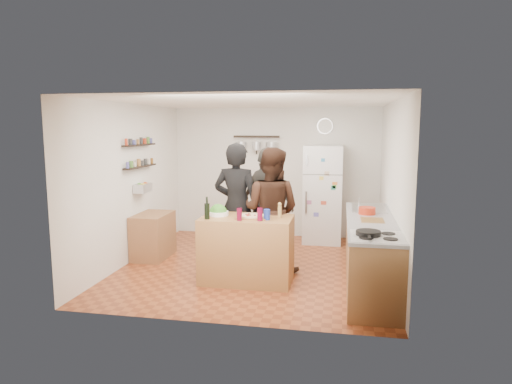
% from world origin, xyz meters
% --- Properties ---
extents(room_shell, '(4.20, 4.20, 4.20)m').
position_xyz_m(room_shell, '(0.00, 0.39, 1.25)').
color(room_shell, brown).
rests_on(room_shell, ground).
extents(prep_island, '(1.25, 0.72, 0.91)m').
position_xyz_m(prep_island, '(0.02, -0.67, 0.46)').
color(prep_island, olive).
rests_on(prep_island, floor).
extents(pizza_board, '(0.42, 0.34, 0.02)m').
position_xyz_m(pizza_board, '(0.10, -0.69, 0.92)').
color(pizza_board, brown).
rests_on(pizza_board, prep_island).
extents(pizza, '(0.34, 0.34, 0.02)m').
position_xyz_m(pizza, '(0.10, -0.69, 0.94)').
color(pizza, '#CCB386').
rests_on(pizza, pizza_board).
extents(salad_bowl, '(0.29, 0.29, 0.06)m').
position_xyz_m(salad_bowl, '(-0.40, -0.62, 0.94)').
color(salad_bowl, white).
rests_on(salad_bowl, prep_island).
extents(wine_bottle, '(0.07, 0.07, 0.21)m').
position_xyz_m(wine_bottle, '(-0.48, -0.89, 1.02)').
color(wine_bottle, black).
rests_on(wine_bottle, prep_island).
extents(wine_glass_near, '(0.07, 0.07, 0.17)m').
position_xyz_m(wine_glass_near, '(-0.03, -0.91, 0.99)').
color(wine_glass_near, '#55071E').
rests_on(wine_glass_near, prep_island).
extents(wine_glass_far, '(0.07, 0.07, 0.17)m').
position_xyz_m(wine_glass_far, '(0.24, -0.87, 1.00)').
color(wine_glass_far, '#5F0824').
rests_on(wine_glass_far, prep_island).
extents(pepper_mill, '(0.05, 0.05, 0.17)m').
position_xyz_m(pepper_mill, '(0.47, -0.62, 0.99)').
color(pepper_mill, '#A37F44').
rests_on(pepper_mill, prep_island).
extents(salt_canister, '(0.09, 0.09, 0.14)m').
position_xyz_m(salt_canister, '(0.32, -0.79, 0.98)').
color(salt_canister, navy).
rests_on(salt_canister, prep_island).
extents(person_left, '(0.74, 0.52, 1.92)m').
position_xyz_m(person_left, '(-0.25, -0.14, 0.96)').
color(person_left, black).
rests_on(person_left, floor).
extents(person_center, '(1.02, 0.87, 1.85)m').
position_xyz_m(person_center, '(0.27, -0.16, 0.92)').
color(person_center, black).
rests_on(person_center, floor).
extents(person_back, '(1.13, 0.97, 1.83)m').
position_xyz_m(person_back, '(0.13, 0.38, 0.91)').
color(person_back, '#312F2C').
rests_on(person_back, floor).
extents(counter_run, '(0.63, 2.63, 0.90)m').
position_xyz_m(counter_run, '(1.70, -0.55, 0.45)').
color(counter_run, '#9E7042').
rests_on(counter_run, floor).
extents(stove_top, '(0.60, 0.62, 0.02)m').
position_xyz_m(stove_top, '(1.70, -1.50, 0.91)').
color(stove_top, white).
rests_on(stove_top, counter_run).
extents(skillet, '(0.28, 0.28, 0.05)m').
position_xyz_m(skillet, '(1.60, -1.48, 0.95)').
color(skillet, black).
rests_on(skillet, stove_top).
extents(sink, '(0.50, 0.80, 0.03)m').
position_xyz_m(sink, '(1.70, 0.30, 0.92)').
color(sink, silver).
rests_on(sink, counter_run).
extents(cutting_board, '(0.30, 0.40, 0.02)m').
position_xyz_m(cutting_board, '(1.70, -0.60, 0.91)').
color(cutting_board, olive).
rests_on(cutting_board, counter_run).
extents(red_bowl, '(0.24, 0.24, 0.10)m').
position_xyz_m(red_bowl, '(1.65, -0.19, 0.97)').
color(red_bowl, red).
rests_on(red_bowl, counter_run).
extents(fridge, '(0.70, 0.68, 1.80)m').
position_xyz_m(fridge, '(0.95, 1.75, 0.90)').
color(fridge, white).
rests_on(fridge, floor).
extents(wall_clock, '(0.30, 0.03, 0.30)m').
position_xyz_m(wall_clock, '(0.95, 2.08, 2.15)').
color(wall_clock, silver).
rests_on(wall_clock, back_wall).
extents(spice_shelf_lower, '(0.12, 1.00, 0.02)m').
position_xyz_m(spice_shelf_lower, '(-1.93, 0.20, 1.50)').
color(spice_shelf_lower, black).
rests_on(spice_shelf_lower, left_wall).
extents(spice_shelf_upper, '(0.12, 1.00, 0.02)m').
position_xyz_m(spice_shelf_upper, '(-1.93, 0.20, 1.85)').
color(spice_shelf_upper, black).
rests_on(spice_shelf_upper, left_wall).
extents(produce_basket, '(0.18, 0.35, 0.14)m').
position_xyz_m(produce_basket, '(-1.90, 0.20, 1.15)').
color(produce_basket, silver).
rests_on(produce_basket, left_wall).
extents(side_table, '(0.50, 0.80, 0.73)m').
position_xyz_m(side_table, '(-1.74, 0.18, 0.36)').
color(side_table, '#A06943').
rests_on(side_table, floor).
extents(pot_rack, '(0.90, 0.04, 0.04)m').
position_xyz_m(pot_rack, '(-0.35, 2.00, 1.95)').
color(pot_rack, black).
rests_on(pot_rack, back_wall).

